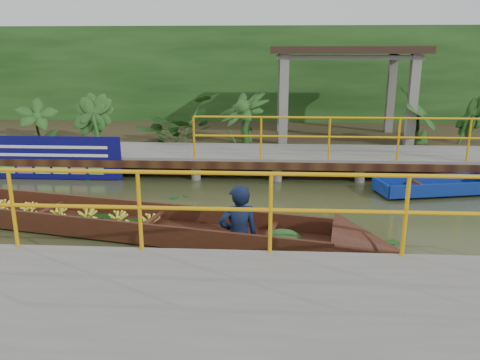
{
  "coord_description": "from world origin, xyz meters",
  "views": [
    {
      "loc": [
        0.75,
        -8.39,
        3.02
      ],
      "look_at": [
        0.22,
        0.5,
        0.6
      ],
      "focal_mm": 35.0,
      "sensor_mm": 36.0,
      "label": 1
    }
  ],
  "objects": [
    {
      "name": "ground",
      "position": [
        0.0,
        0.0,
        0.0
      ],
      "size": [
        80.0,
        80.0,
        0.0
      ],
      "primitive_type": "plane",
      "color": "#31361B",
      "rests_on": "ground"
    },
    {
      "name": "land_strip",
      "position": [
        0.0,
        7.5,
        0.23
      ],
      "size": [
        30.0,
        8.0,
        0.45
      ],
      "primitive_type": "cube",
      "color": "#322819",
      "rests_on": "ground"
    },
    {
      "name": "far_dock",
      "position": [
        0.02,
        3.43,
        0.48
      ],
      "size": [
        16.0,
        2.06,
        1.66
      ],
      "color": "slate",
      "rests_on": "ground"
    },
    {
      "name": "near_dock",
      "position": [
        1.0,
        -4.2,
        0.3
      ],
      "size": [
        18.0,
        2.4,
        1.73
      ],
      "color": "slate",
      "rests_on": "ground"
    },
    {
      "name": "pavilion",
      "position": [
        3.0,
        6.3,
        2.82
      ],
      "size": [
        4.4,
        3.0,
        3.0
      ],
      "color": "slate",
      "rests_on": "ground"
    },
    {
      "name": "foliage_backdrop",
      "position": [
        0.0,
        10.0,
        2.0
      ],
      "size": [
        30.0,
        0.8,
        4.0
      ],
      "primitive_type": "cube",
      "color": "#173A12",
      "rests_on": "ground"
    },
    {
      "name": "vendor_boat",
      "position": [
        -1.96,
        -0.77,
        0.25
      ],
      "size": [
        10.38,
        3.15,
        2.27
      ],
      "rotation": [
        0.0,
        0.0,
        -0.21
      ],
      "color": "#37150F",
      "rests_on": "ground"
    },
    {
      "name": "moored_blue_boat",
      "position": [
        5.3,
        2.0,
        0.14
      ],
      "size": [
        3.28,
        1.46,
        0.76
      ],
      "rotation": [
        0.0,
        0.0,
        0.21
      ],
      "color": "navy",
      "rests_on": "ground"
    },
    {
      "name": "blue_banner",
      "position": [
        -4.49,
        2.48,
        0.56
      ],
      "size": [
        3.41,
        0.04,
        1.07
      ],
      "color": "#0C0B5A",
      "rests_on": "ground"
    },
    {
      "name": "tropical_plants",
      "position": [
        -0.21,
        5.3,
        1.25
      ],
      "size": [
        14.29,
        1.29,
        1.61
      ],
      "color": "#173A12",
      "rests_on": "ground"
    }
  ]
}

